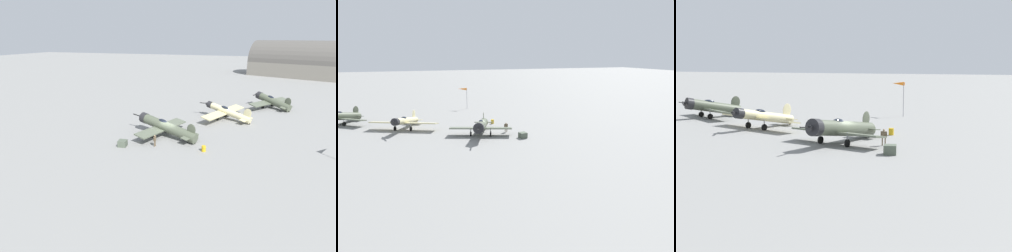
% 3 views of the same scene
% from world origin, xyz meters
% --- Properties ---
extents(ground_plane, '(400.00, 400.00, 0.00)m').
position_xyz_m(ground_plane, '(0.00, 0.00, 0.00)').
color(ground_plane, gray).
extents(airplane_foreground, '(10.72, 12.24, 3.14)m').
position_xyz_m(airplane_foreground, '(-0.17, -0.50, 1.58)').
color(airplane_foreground, '#4C5442').
rests_on(airplane_foreground, ground_plane).
extents(airplane_mid_apron, '(12.25, 10.44, 2.98)m').
position_xyz_m(airplane_mid_apron, '(-12.77, 7.40, 1.53)').
color(airplane_mid_apron, beige).
rests_on(airplane_mid_apron, ground_plane).
extents(airplane_far_line, '(10.63, 9.10, 3.17)m').
position_xyz_m(airplane_far_line, '(-24.85, 15.68, 1.58)').
color(airplane_far_line, '#4C5442').
rests_on(airplane_far_line, ground_plane).
extents(ground_crew_mechanic, '(0.67, 0.27, 1.73)m').
position_xyz_m(ground_crew_mechanic, '(4.37, -0.50, 1.05)').
color(ground_crew_mechanic, brown).
rests_on(ground_crew_mechanic, ground_plane).
extents(equipment_crate, '(1.34, 1.33, 0.91)m').
position_xyz_m(equipment_crate, '(5.84, -4.92, 0.46)').
color(equipment_crate, '#4C5647').
rests_on(equipment_crate, ground_plane).
extents(fuel_drum, '(0.63, 0.63, 0.80)m').
position_xyz_m(fuel_drum, '(3.86, 6.52, 0.40)').
color(fuel_drum, gold).
rests_on(fuel_drum, ground_plane).
extents(windsock_mast, '(2.25, 1.83, 5.22)m').
position_xyz_m(windsock_mast, '(1.44, 25.38, 4.78)').
color(windsock_mast, gray).
rests_on(windsock_mast, ground_plane).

